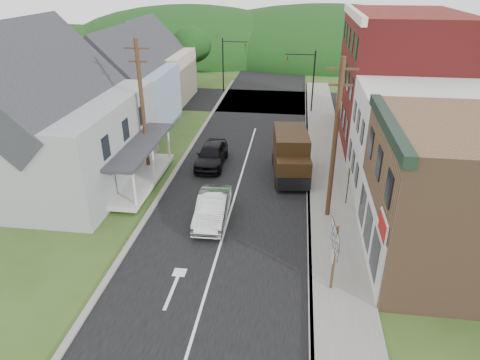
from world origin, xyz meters
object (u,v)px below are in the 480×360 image
at_px(route_sign_cluster, 334,249).
at_px(delivery_van, 291,155).
at_px(dark_sedan, 212,155).
at_px(silver_sedan, 212,208).
at_px(warning_sign, 348,180).

bearing_deg(route_sign_cluster, delivery_van, 94.53).
xyz_separation_m(dark_sedan, route_sign_cluster, (7.75, -12.61, 1.39)).
distance_m(silver_sedan, route_sign_cluster, 8.20).
xyz_separation_m(delivery_van, warning_sign, (3.43, -3.68, 0.16)).
xyz_separation_m(dark_sedan, delivery_van, (5.67, -1.04, 0.72)).
height_order(delivery_van, route_sign_cluster, route_sign_cluster).
bearing_deg(route_sign_cluster, warning_sign, 74.62).
height_order(dark_sedan, delivery_van, delivery_van).
distance_m(dark_sedan, delivery_van, 5.81).
xyz_separation_m(silver_sedan, route_sign_cluster, (6.24, -5.12, 1.44)).
bearing_deg(warning_sign, dark_sedan, 165.31).
xyz_separation_m(silver_sedan, delivery_van, (4.16, 6.44, 0.77)).
height_order(silver_sedan, delivery_van, delivery_van).
xyz_separation_m(delivery_van, route_sign_cluster, (2.07, -11.56, 0.67)).
height_order(dark_sedan, warning_sign, warning_sign).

